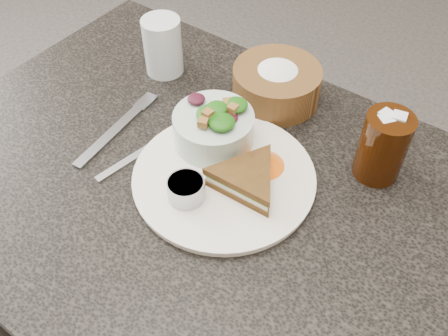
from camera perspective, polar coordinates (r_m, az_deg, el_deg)
name	(u,v)px	position (r m, az deg, el deg)	size (l,w,h in m)	color
dining_table	(210,293)	(1.13, -1.65, -14.04)	(1.00, 0.70, 0.75)	black
dinner_plate	(224,178)	(0.81, 0.00, -1.12)	(0.29, 0.29, 0.01)	silver
sandwich	(247,179)	(0.78, 2.67, -1.26)	(0.14, 0.14, 0.04)	#4E3014
salad_bowl	(213,124)	(0.83, -1.21, 5.05)	(0.14, 0.14, 0.08)	#ABC2B7
dressing_ramekin	(186,190)	(0.77, -4.36, -2.48)	(0.06, 0.06, 0.04)	#989CA8
orange_wedge	(264,159)	(0.81, 4.57, 1.06)	(0.07, 0.07, 0.03)	orange
fork	(113,132)	(0.91, -12.57, 4.01)	(0.02, 0.19, 0.01)	gray
knife	(147,149)	(0.87, -8.80, 2.19)	(0.01, 0.21, 0.00)	#AFB2B7
bread_basket	(277,79)	(0.94, 6.06, 10.05)	(0.16, 0.16, 0.09)	brown
cola_glass	(384,144)	(0.82, 17.79, 2.67)	(0.08, 0.08, 0.13)	black
water_glass	(163,46)	(1.01, -7.01, 13.66)	(0.08, 0.08, 0.11)	silver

